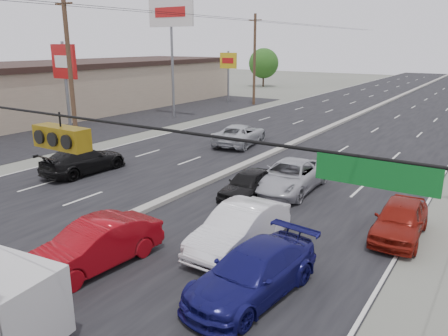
# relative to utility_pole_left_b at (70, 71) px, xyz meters

# --- Properties ---
(road_surface) EXTENTS (20.00, 160.00, 0.02)m
(road_surface) POSITION_rel_utility_pole_left_b_xyz_m (12.50, 15.00, -5.11)
(road_surface) COLOR black
(road_surface) RESTS_ON ground
(center_median) EXTENTS (0.50, 160.00, 0.20)m
(center_median) POSITION_rel_utility_pole_left_b_xyz_m (12.50, 15.00, -5.01)
(center_median) COLOR gray
(center_median) RESTS_ON ground
(strip_mall) EXTENTS (12.00, 42.00, 4.60)m
(strip_mall) POSITION_rel_utility_pole_left_b_xyz_m (-13.50, 10.00, -2.81)
(strip_mall) COLOR tan
(strip_mall) RESTS_ON ground
(parking_lot) EXTENTS (10.00, 42.00, 0.02)m
(parking_lot) POSITION_rel_utility_pole_left_b_xyz_m (-4.50, 10.00, -5.11)
(parking_lot) COLOR black
(parking_lot) RESTS_ON ground
(utility_pole_left_b) EXTENTS (1.60, 0.30, 10.00)m
(utility_pole_left_b) POSITION_rel_utility_pole_left_b_xyz_m (0.00, 0.00, 0.00)
(utility_pole_left_b) COLOR #422D1E
(utility_pole_left_b) RESTS_ON ground
(utility_pole_left_c) EXTENTS (1.60, 0.30, 10.00)m
(utility_pole_left_c) POSITION_rel_utility_pole_left_b_xyz_m (0.00, 25.00, 0.00)
(utility_pole_left_c) COLOR #422D1E
(utility_pole_left_c) RESTS_ON ground
(pole_sign_mid) EXTENTS (2.60, 0.25, 7.00)m
(pole_sign_mid) POSITION_rel_utility_pole_left_b_xyz_m (-4.50, 3.00, 0.01)
(pole_sign_mid) COLOR slate
(pole_sign_mid) RESTS_ON ground
(pole_sign_billboard) EXTENTS (5.00, 0.25, 11.00)m
(pole_sign_billboard) POSITION_rel_utility_pole_left_b_xyz_m (-2.00, 13.00, 3.76)
(pole_sign_billboard) COLOR slate
(pole_sign_billboard) RESTS_ON ground
(pole_sign_far) EXTENTS (2.20, 0.25, 6.00)m
(pole_sign_far) POSITION_rel_utility_pole_left_b_xyz_m (-3.50, 25.00, -0.70)
(pole_sign_far) COLOR slate
(pole_sign_far) RESTS_ON ground
(tree_left_far) EXTENTS (4.80, 4.80, 6.12)m
(tree_left_far) POSITION_rel_utility_pole_left_b_xyz_m (-9.50, 45.00, -1.39)
(tree_left_far) COLOR #382619
(tree_left_far) RESTS_ON ground
(red_sedan) EXTENTS (1.95, 4.63, 1.49)m
(red_sedan) POSITION_rel_utility_pole_left_b_xyz_m (14.56, -10.98, -4.36)
(red_sedan) COLOR maroon
(red_sedan) RESTS_ON ground
(queue_car_a) EXTENTS (1.68, 3.85, 1.29)m
(queue_car_a) POSITION_rel_utility_pole_left_b_xyz_m (15.33, -2.71, -4.46)
(queue_car_a) COLOR black
(queue_car_a) RESTS_ON ground
(queue_car_b) EXTENTS (1.66, 4.67, 1.53)m
(queue_car_b) POSITION_rel_utility_pole_left_b_xyz_m (17.71, -7.40, -4.34)
(queue_car_b) COLOR white
(queue_car_b) RESTS_ON ground
(queue_car_c) EXTENTS (2.60, 5.29, 1.44)m
(queue_car_c) POSITION_rel_utility_pole_left_b_xyz_m (16.49, -0.80, -4.39)
(queue_car_c) COLOR #AAACB2
(queue_car_c) RESTS_ON ground
(queue_car_d) EXTENTS (2.48, 4.97, 1.39)m
(queue_car_d) POSITION_rel_utility_pole_left_b_xyz_m (19.50, -9.65, -4.41)
(queue_car_d) COLOR #111156
(queue_car_d) RESTS_ON ground
(queue_car_e) EXTENTS (1.80, 4.13, 1.38)m
(queue_car_e) POSITION_rel_utility_pole_left_b_xyz_m (22.10, -3.38, -4.42)
(queue_car_e) COLOR maroon
(queue_car_e) RESTS_ON ground
(oncoming_near) EXTENTS (2.12, 4.95, 1.42)m
(oncoming_near) POSITION_rel_utility_pole_left_b_xyz_m (5.80, -4.16, -4.40)
(oncoming_near) COLOR black
(oncoming_near) RESTS_ON ground
(oncoming_far) EXTENTS (3.07, 5.44, 1.43)m
(oncoming_far) POSITION_rel_utility_pole_left_b_xyz_m (9.38, 6.41, -4.39)
(oncoming_far) COLOR #AFB3B7
(oncoming_far) RESTS_ON ground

